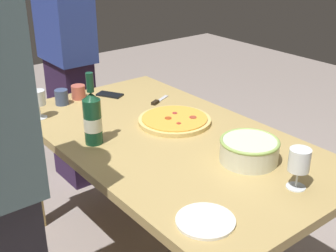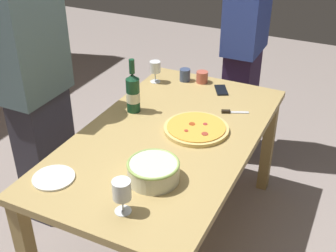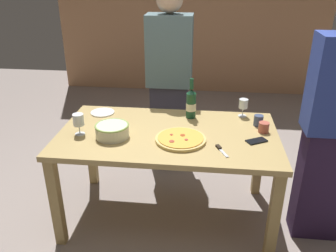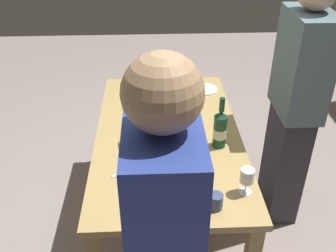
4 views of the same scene
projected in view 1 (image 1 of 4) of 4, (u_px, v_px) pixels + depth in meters
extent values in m
cube|color=tan|center=(168.00, 140.00, 2.03)|extent=(1.60, 0.90, 0.04)
cube|color=#A2874D|center=(145.00, 136.00, 2.94)|extent=(0.07, 0.07, 0.71)
cube|color=#A2874D|center=(31.00, 174.00, 2.49)|extent=(0.07, 0.07, 0.71)
cylinder|color=#DBBB6B|center=(175.00, 121.00, 2.15)|extent=(0.36, 0.36, 0.02)
cylinder|color=gold|center=(175.00, 118.00, 2.15)|extent=(0.32, 0.32, 0.01)
cylinder|color=#A93825|center=(179.00, 123.00, 2.08)|extent=(0.02, 0.02, 0.00)
cylinder|color=#A03E19|center=(168.00, 118.00, 2.14)|extent=(0.03, 0.03, 0.00)
cylinder|color=#A2332F|center=(175.00, 113.00, 2.20)|extent=(0.02, 0.02, 0.00)
cylinder|color=#9F3C2A|center=(193.00, 117.00, 2.15)|extent=(0.04, 0.04, 0.00)
cylinder|color=silver|center=(249.00, 151.00, 1.79)|extent=(0.24, 0.24, 0.09)
torus|color=#97B95C|center=(250.00, 141.00, 1.77)|extent=(0.24, 0.24, 0.01)
cylinder|color=#154329|center=(93.00, 122.00, 1.92)|extent=(0.08, 0.08, 0.20)
cone|color=#154329|center=(91.00, 97.00, 1.87)|extent=(0.08, 0.08, 0.04)
cylinder|color=#154329|center=(90.00, 82.00, 1.84)|extent=(0.03, 0.03, 0.08)
cylinder|color=silver|center=(93.00, 124.00, 1.92)|extent=(0.08, 0.08, 0.06)
cylinder|color=white|center=(41.00, 117.00, 2.21)|extent=(0.07, 0.07, 0.00)
cylinder|color=white|center=(40.00, 111.00, 2.20)|extent=(0.01, 0.01, 0.07)
cylinder|color=white|center=(38.00, 98.00, 2.17)|extent=(0.07, 0.07, 0.07)
cylinder|color=white|center=(296.00, 187.00, 1.62)|extent=(0.07, 0.07, 0.00)
cylinder|color=white|center=(297.00, 178.00, 1.60)|extent=(0.01, 0.01, 0.07)
cylinder|color=white|center=(299.00, 160.00, 1.57)|extent=(0.08, 0.08, 0.08)
cylinder|color=maroon|center=(299.00, 165.00, 1.58)|extent=(0.07, 0.07, 0.04)
cylinder|color=#3A496B|center=(62.00, 97.00, 2.37)|extent=(0.07, 0.07, 0.08)
cylinder|color=#B95746|center=(78.00, 92.00, 2.45)|extent=(0.08, 0.08, 0.08)
cylinder|color=white|center=(205.00, 221.00, 1.43)|extent=(0.20, 0.20, 0.01)
cube|color=black|center=(110.00, 95.00, 2.51)|extent=(0.16, 0.13, 0.01)
cube|color=silver|center=(162.00, 99.00, 2.45)|extent=(0.07, 0.11, 0.01)
cube|color=black|center=(155.00, 102.00, 2.39)|extent=(0.04, 0.06, 0.02)
cube|color=#2E1C3D|center=(74.00, 121.00, 2.98)|extent=(0.33, 0.20, 0.85)
cube|color=#2C4096|center=(63.00, 8.00, 2.68)|extent=(0.38, 0.24, 0.64)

